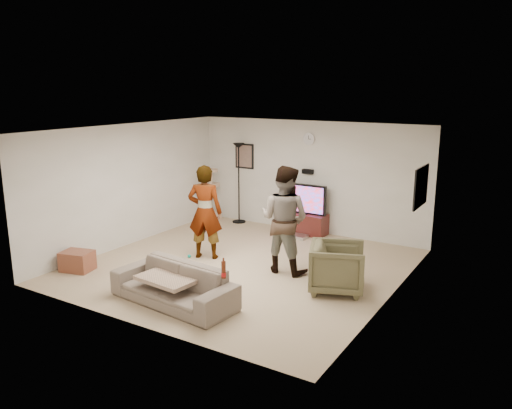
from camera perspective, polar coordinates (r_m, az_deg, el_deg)
The scene contains 24 objects.
floor at distance 9.40m, azimuth -1.55°, elevation -6.98°, with size 5.50×5.50×0.02m, color tan.
ceiling at distance 8.85m, azimuth -1.66°, elevation 8.51°, with size 5.50×5.50×0.02m, color white.
wall_back at distance 11.40m, azimuth 5.96°, elevation 3.11°, with size 5.50×0.04×2.50m, color beige.
wall_front at distance 6.98m, azimuth -14.03°, elevation -3.72°, with size 5.50×0.04×2.50m, color beige.
wall_left at distance 10.76m, azimuth -13.98°, elevation 2.19°, with size 0.04×5.50×2.50m, color beige.
wall_right at distance 7.93m, azimuth 15.32°, elevation -1.77°, with size 0.04×5.50×2.50m, color beige.
wall_clock at distance 11.26m, azimuth 6.00°, elevation 7.36°, with size 0.26×0.26×0.04m, color white.
wall_speaker at distance 11.33m, azimuth 5.85°, elevation 3.72°, with size 0.25×0.10×0.10m, color black.
picture_back at distance 12.15m, azimuth -1.32°, elevation 5.48°, with size 0.42×0.03×0.52m, color #735B52.
picture_right at distance 9.39m, azimuth 18.07°, elevation 1.91°, with size 0.03×0.78×0.62m, color gold.
tv_stand at distance 11.42m, azimuth 5.23°, elevation -2.09°, with size 1.12×0.45×0.47m, color #3D1412.
console_box at distance 11.09m, azimuth 4.74°, elevation -3.60°, with size 0.40×0.30×0.07m, color silver.
tv at distance 11.28m, azimuth 5.29°, elevation 0.67°, with size 1.11×0.08×0.66m, color black.
tv_screen at distance 11.24m, azimuth 5.18°, elevation 0.63°, with size 1.02×0.01×0.58m, color blue.
floor_lamp at distance 12.13m, azimuth -1.95°, elevation 2.39°, with size 0.32×0.32×1.92m, color black.
cat_tree at distance 12.39m, azimuth -5.27°, elevation 1.12°, with size 0.42×0.42×1.30m, color tan.
person_left at distance 9.64m, azimuth -5.77°, elevation -0.85°, with size 0.66×0.43×1.81m, color #9DA1AD.
person_right at distance 8.89m, azimuth 3.22°, elevation -1.69°, with size 0.93×0.72×1.90m, color teal.
sofa at distance 7.87m, azimuth -9.28°, elevation -8.90°, with size 2.03×0.80×0.59m, color #6D6055.
throw_blanket at distance 7.86m, azimuth -9.63°, elevation -8.11°, with size 0.90×0.70×0.06m, color tan.
beer_bottle at distance 7.17m, azimuth -3.67°, elevation -7.35°, with size 0.06×0.06×0.25m, color #59200F.
armchair at distance 8.28m, azimuth 9.14°, elevation -7.02°, with size 0.84×0.87×0.79m, color brown.
side_table at distance 9.66m, azimuth -19.49°, elevation -6.01°, with size 0.53×0.40×0.36m, color brown.
toy_ball at distance 9.90m, azimuth -7.53°, elevation -5.77°, with size 0.07×0.07×0.07m, color #0BA393.
Camera 1 is at (4.82, -7.39, 3.23)m, focal length 35.50 mm.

